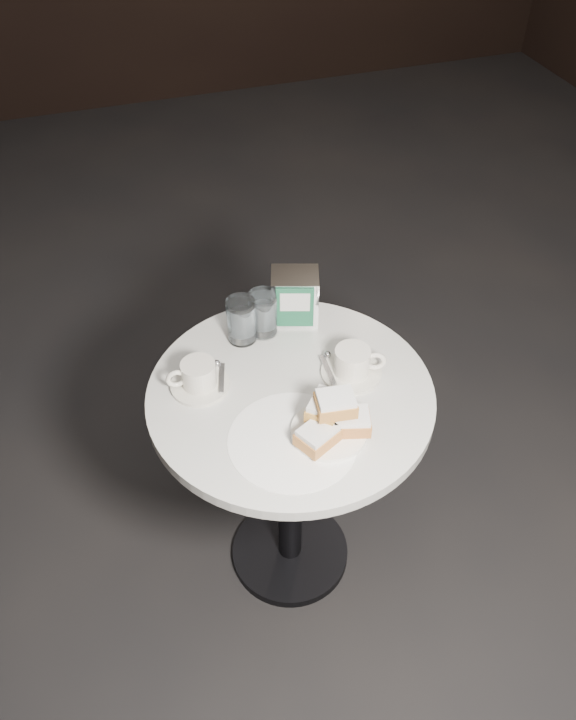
# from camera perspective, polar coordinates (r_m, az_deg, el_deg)

# --- Properties ---
(ground) EXTENTS (7.00, 7.00, 0.00)m
(ground) POSITION_cam_1_polar(r_m,az_deg,el_deg) (2.30, 0.16, -15.49)
(ground) COLOR black
(ground) RESTS_ON ground
(cafe_table) EXTENTS (0.70, 0.70, 0.74)m
(cafe_table) POSITION_cam_1_polar(r_m,az_deg,el_deg) (1.85, 0.19, -6.77)
(cafe_table) COLOR black
(cafe_table) RESTS_ON ground
(sugar_spill) EXTENTS (0.39, 0.39, 0.00)m
(sugar_spill) POSITION_cam_1_polar(r_m,az_deg,el_deg) (1.60, 0.38, -6.53)
(sugar_spill) COLOR white
(sugar_spill) RESTS_ON cafe_table
(beignet_plate) EXTENTS (0.20, 0.20, 0.11)m
(beignet_plate) POSITION_cam_1_polar(r_m,az_deg,el_deg) (1.58, 3.55, -4.96)
(beignet_plate) COLOR white
(beignet_plate) RESTS_ON cafe_table
(coffee_cup_left) EXTENTS (0.15, 0.15, 0.07)m
(coffee_cup_left) POSITION_cam_1_polar(r_m,az_deg,el_deg) (1.70, -7.30, -1.38)
(coffee_cup_left) COLOR silver
(coffee_cup_left) RESTS_ON cafe_table
(coffee_cup_right) EXTENTS (0.19, 0.19, 0.08)m
(coffee_cup_right) POSITION_cam_1_polar(r_m,az_deg,el_deg) (1.72, 5.27, -0.34)
(coffee_cup_right) COLOR silver
(coffee_cup_right) RESTS_ON cafe_table
(water_glass_left) EXTENTS (0.08, 0.08, 0.12)m
(water_glass_left) POSITION_cam_1_polar(r_m,az_deg,el_deg) (1.80, -3.81, 3.20)
(water_glass_left) COLOR white
(water_glass_left) RESTS_ON cafe_table
(water_glass_right) EXTENTS (0.10, 0.10, 0.12)m
(water_glass_right) POSITION_cam_1_polar(r_m,az_deg,el_deg) (1.82, -2.06, 3.76)
(water_glass_right) COLOR white
(water_glass_right) RESTS_ON cafe_table
(napkin_dispenser) EXTENTS (0.15, 0.13, 0.14)m
(napkin_dispenser) POSITION_cam_1_polar(r_m,az_deg,el_deg) (1.85, 0.55, 5.15)
(napkin_dispenser) COLOR white
(napkin_dispenser) RESTS_ON cafe_table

